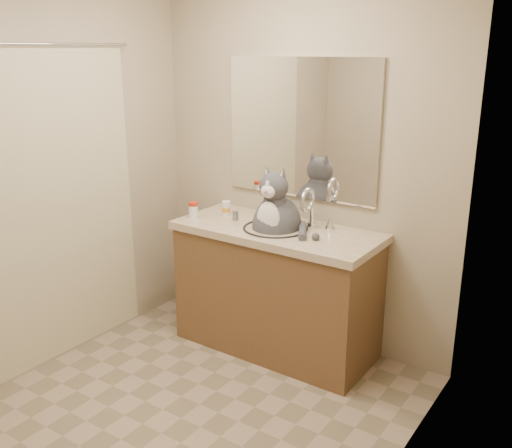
{
  "coord_description": "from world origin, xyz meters",
  "views": [
    {
      "loc": [
        1.86,
        -1.97,
        1.95
      ],
      "look_at": [
        0.05,
        0.65,
        0.96
      ],
      "focal_mm": 40.0,
      "sensor_mm": 36.0,
      "label": 1
    }
  ],
  "objects_px": {
    "pill_bottle_redcap": "(193,210)",
    "pill_bottle_orange": "(226,209)",
    "cat": "(276,222)",
    "grey_canister": "(235,216)"
  },
  "relations": [
    {
      "from": "cat",
      "to": "pill_bottle_redcap",
      "type": "distance_m",
      "value": 0.6
    },
    {
      "from": "cat",
      "to": "grey_canister",
      "type": "relative_size",
      "value": 9.72
    },
    {
      "from": "pill_bottle_redcap",
      "to": "pill_bottle_orange",
      "type": "distance_m",
      "value": 0.23
    },
    {
      "from": "cat",
      "to": "pill_bottle_redcap",
      "type": "height_order",
      "value": "cat"
    },
    {
      "from": "cat",
      "to": "pill_bottle_redcap",
      "type": "relative_size",
      "value": 5.7
    },
    {
      "from": "pill_bottle_orange",
      "to": "grey_canister",
      "type": "relative_size",
      "value": 1.55
    },
    {
      "from": "cat",
      "to": "pill_bottle_orange",
      "type": "xyz_separation_m",
      "value": [
        -0.44,
        0.05,
        0.01
      ]
    },
    {
      "from": "cat",
      "to": "pill_bottle_orange",
      "type": "height_order",
      "value": "cat"
    },
    {
      "from": "pill_bottle_orange",
      "to": "grey_canister",
      "type": "distance_m",
      "value": 0.14
    },
    {
      "from": "cat",
      "to": "pill_bottle_redcap",
      "type": "xyz_separation_m",
      "value": [
        -0.59,
        -0.12,
        0.02
      ]
    }
  ]
}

